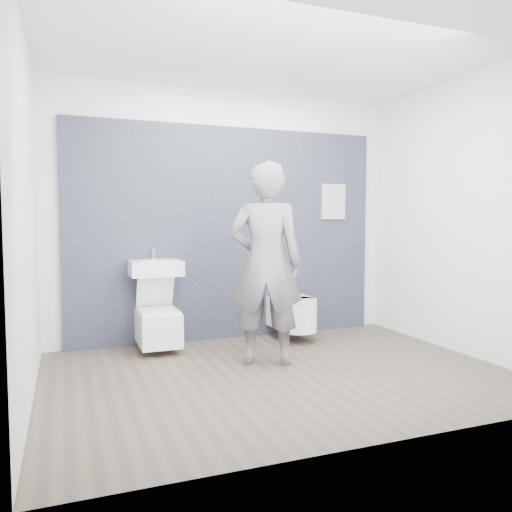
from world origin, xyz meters
name	(u,v)px	position (x,y,z in m)	size (l,w,h in m)	color
ground	(280,373)	(0.00, 0.00, 0.00)	(4.00, 4.00, 0.00)	brown
room_shell	(281,175)	(0.00, 0.00, 1.74)	(4.00, 4.00, 4.00)	silver
tile_wall	(229,337)	(0.00, 1.47, 0.00)	(3.60, 0.06, 2.40)	black
washbasin	(156,268)	(-0.87, 1.24, 0.86)	(0.53, 0.40, 0.40)	white
toilet_square	(158,325)	(-0.87, 1.15, 0.27)	(0.41, 0.59, 0.75)	white
toilet_rounded	(294,313)	(0.65, 1.10, 0.30)	(0.40, 0.68, 0.36)	white
info_placard	(332,329)	(1.33, 1.43, 0.00)	(0.32, 0.03, 0.43)	white
visitor	(266,264)	(0.00, 0.34, 0.94)	(0.69, 0.45, 1.88)	slate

